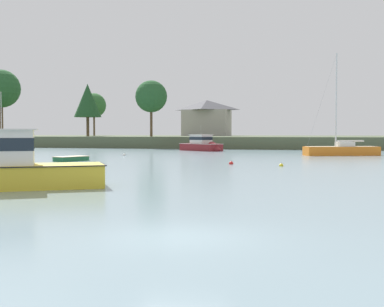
{
  "coord_description": "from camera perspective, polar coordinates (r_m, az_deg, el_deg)",
  "views": [
    {
      "loc": [
        3.72,
        -12.83,
        2.81
      ],
      "look_at": [
        -8.25,
        33.09,
        0.84
      ],
      "focal_mm": 46.81,
      "sensor_mm": 36.0,
      "label": 1
    }
  ],
  "objects": [
    {
      "name": "far_shore_bank",
      "position": [
        110.52,
        12.68,
        1.41
      ],
      "size": [
        204.81,
        53.47,
        2.09
      ],
      "primitive_type": "cube",
      "color": "#4C563D",
      "rests_on": "ground"
    },
    {
      "name": "shore_tree_far_right",
      "position": [
        124.95,
        -20.93,
        6.9
      ],
      "size": [
        8.82,
        8.82,
        15.37
      ],
      "color": "brown",
      "rests_on": "far_shore_bank"
    },
    {
      "name": "sailboat_orange",
      "position": [
        64.64,
        16.65,
        0.05
      ],
      "size": [
        9.39,
        5.52,
        13.35
      ],
      "color": "orange",
      "rests_on": "ground"
    },
    {
      "name": "cottage_hillside",
      "position": [
        116.52,
        1.7,
        4.13
      ],
      "size": [
        11.12,
        8.35,
        8.29
      ],
      "color": "#9E998E",
      "rests_on": "far_shore_bank"
    },
    {
      "name": "mooring_buoy_yellow",
      "position": [
        42.57,
        10.13,
        -1.35
      ],
      "size": [
        0.35,
        0.35,
        0.4
      ],
      "color": "yellow",
      "rests_on": "ground"
    },
    {
      "name": "shore_tree_inland_b",
      "position": [
        122.2,
        -11.11,
        5.4
      ],
      "size": [
        5.77,
        5.77,
        10.17
      ],
      "color": "brown",
      "rests_on": "far_shore_bank"
    },
    {
      "name": "ground_plane",
      "position": [
        13.64,
        -1.54,
        -9.49
      ],
      "size": [
        455.14,
        455.14,
        0.0
      ],
      "primitive_type": "plane",
      "color": "gray"
    },
    {
      "name": "shore_tree_inland_c",
      "position": [
        95.36,
        -4.67,
        6.49
      ],
      "size": [
        6.04,
        6.04,
        10.61
      ],
      "color": "brown",
      "rests_on": "far_shore_bank"
    },
    {
      "name": "shore_tree_far_left",
      "position": [
        105.14,
        -11.81,
        5.92
      ],
      "size": [
        5.56,
        5.56,
        10.74
      ],
      "color": "brown",
      "rests_on": "far_shore_bank"
    },
    {
      "name": "mooring_buoy_white",
      "position": [
        61.61,
        -7.74,
        -0.19
      ],
      "size": [
        0.41,
        0.41,
        0.46
      ],
      "color": "white",
      "rests_on": "ground"
    },
    {
      "name": "mooring_buoy_red",
      "position": [
        44.68,
        4.48,
        -1.14
      ],
      "size": [
        0.39,
        0.39,
        0.44
      ],
      "color": "red",
      "rests_on": "ground"
    },
    {
      "name": "dinghy_green",
      "position": [
        51.28,
        -13.6,
        -0.65
      ],
      "size": [
        2.84,
        3.85,
        0.65
      ],
      "color": "#236B3D",
      "rests_on": "ground"
    },
    {
      "name": "cruiser_maroon",
      "position": [
        77.76,
        1.37,
        0.75
      ],
      "size": [
        8.42,
        7.14,
        4.98
      ],
      "color": "maroon",
      "rests_on": "ground"
    }
  ]
}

